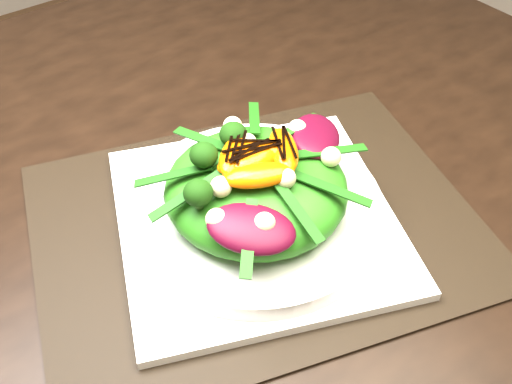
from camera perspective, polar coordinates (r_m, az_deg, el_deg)
dining_table at (r=0.72m, az=-19.83°, el=-3.09°), size 1.60×0.90×0.75m
placemat at (r=0.65m, az=-0.00°, el=-3.02°), size 0.55×0.48×0.00m
plate_base at (r=0.64m, az=-0.00°, el=-2.58°), size 0.37×0.37×0.01m
salad_bowl at (r=0.63m, az=-0.00°, el=-1.62°), size 0.30×0.30×0.02m
lettuce_mound at (r=0.61m, az=-0.00°, el=0.34°), size 0.24×0.24×0.06m
radicchio_leaf at (r=0.64m, az=5.70°, el=5.35°), size 0.10×0.09×0.02m
orange_segment at (r=0.59m, az=-1.53°, el=3.79°), size 0.07×0.05×0.02m
broccoli_floret at (r=0.57m, az=-5.63°, el=2.80°), size 0.04×0.04×0.04m
macadamia_nut at (r=0.58m, az=4.20°, el=2.89°), size 0.03×0.03×0.02m
balsamic_drizzle at (r=0.58m, az=-1.55°, el=4.52°), size 0.04×0.02×0.00m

